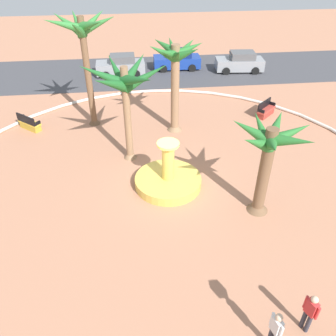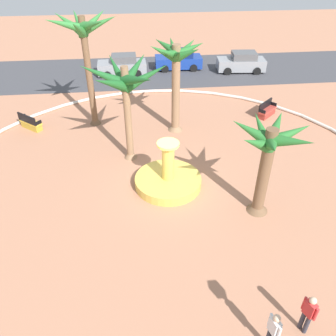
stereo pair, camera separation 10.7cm
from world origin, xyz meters
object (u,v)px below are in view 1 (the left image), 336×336
at_px(parked_car_second, 177,60).
at_px(bench_east, 266,111).
at_px(palm_tree_near_fountain, 175,66).
at_px(palm_tree_by_curb, 83,38).
at_px(palm_tree_mid_plaza, 269,150).
at_px(parked_car_leftmost, 121,66).
at_px(parked_car_third, 240,62).
at_px(person_cyclist_photo, 275,330).
at_px(palm_tree_far_side, 125,85).
at_px(person_cyclist_helmet, 310,312).
at_px(fountain, 168,180).
at_px(bench_west, 30,124).

bearing_deg(parked_car_second, bench_east, -64.39).
bearing_deg(palm_tree_near_fountain, palm_tree_by_curb, 164.98).
distance_m(palm_tree_mid_plaza, parked_car_leftmost, 18.82).
relative_size(palm_tree_near_fountain, parked_car_third, 1.32).
height_order(parked_car_leftmost, parked_car_second, same).
bearing_deg(palm_tree_near_fountain, parked_car_third, 54.86).
bearing_deg(bench_east, palm_tree_by_curb, 179.59).
xyz_separation_m(palm_tree_mid_plaza, person_cyclist_photo, (-1.58, -6.00, -2.21)).
bearing_deg(parked_car_third, palm_tree_far_side, -127.54).
relative_size(person_cyclist_helmet, person_cyclist_photo, 0.98).
bearing_deg(person_cyclist_helmet, bench_east, 75.24).
height_order(palm_tree_far_side, parked_car_third, palm_tree_far_side).
bearing_deg(parked_car_leftmost, fountain, -81.75).
bearing_deg(palm_tree_by_curb, person_cyclist_photo, -67.71).
height_order(person_cyclist_helmet, parked_car_leftmost, parked_car_leftmost).
distance_m(palm_tree_by_curb, person_cyclist_helmet, 16.94).
xyz_separation_m(palm_tree_mid_plaza, parked_car_third, (4.10, 17.41, -2.36)).
bearing_deg(palm_tree_by_curb, fountain, -59.88).
xyz_separation_m(palm_tree_far_side, parked_car_third, (9.64, 12.54, -3.34)).
distance_m(palm_tree_near_fountain, palm_tree_mid_plaza, 8.21).
bearing_deg(palm_tree_mid_plaza, palm_tree_near_fountain, 109.70).
bearing_deg(fountain, palm_tree_near_fountain, 79.49).
bearing_deg(person_cyclist_helmet, parked_car_second, 91.94).
height_order(palm_tree_by_curb, person_cyclist_photo, palm_tree_by_curb).
bearing_deg(palm_tree_far_side, person_cyclist_photo, -70.00).
bearing_deg(bench_west, palm_tree_by_curb, 4.29).
xyz_separation_m(palm_tree_mid_plaza, bench_west, (-11.65, 8.72, -2.79)).
relative_size(bench_east, parked_car_leftmost, 0.38).
distance_m(fountain, parked_car_second, 16.65).
height_order(palm_tree_near_fountain, palm_tree_far_side, palm_tree_near_fountain).
bearing_deg(fountain, palm_tree_by_curb, 120.12).
relative_size(parked_car_leftmost, parked_car_second, 1.00).
xyz_separation_m(palm_tree_near_fountain, parked_car_second, (1.60, 10.94, -3.25)).
height_order(fountain, bench_east, fountain).
height_order(fountain, parked_car_third, fountain).
distance_m(palm_tree_far_side, bench_east, 10.59).
bearing_deg(palm_tree_near_fountain, bench_east, 11.39).
distance_m(palm_tree_mid_plaza, palm_tree_far_side, 7.44).
distance_m(fountain, bench_east, 9.92).
height_order(palm_tree_far_side, parked_car_second, palm_tree_far_side).
bearing_deg(palm_tree_near_fountain, parked_car_second, 81.68).
bearing_deg(palm_tree_mid_plaza, parked_car_third, 76.75).
xyz_separation_m(bench_west, parked_car_second, (10.50, 9.90, 0.43)).
bearing_deg(palm_tree_by_curb, palm_tree_mid_plaza, -49.38).
relative_size(palm_tree_far_side, parked_car_leftmost, 1.32).
distance_m(bench_east, parked_car_leftmost, 12.92).
relative_size(palm_tree_near_fountain, bench_east, 3.60).
height_order(bench_west, person_cyclist_photo, person_cyclist_photo).
relative_size(palm_tree_near_fountain, palm_tree_far_side, 1.02).
distance_m(palm_tree_mid_plaza, person_cyclist_photo, 6.59).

